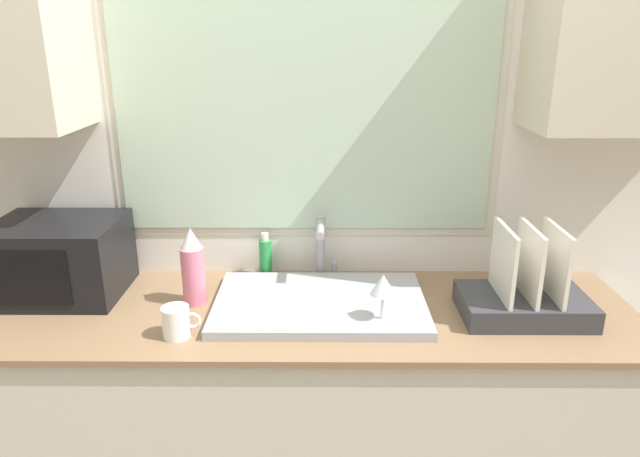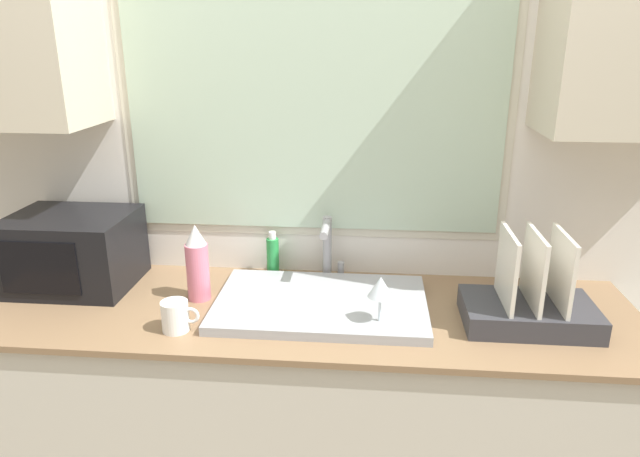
{
  "view_description": "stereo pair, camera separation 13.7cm",
  "coord_description": "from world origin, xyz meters",
  "px_view_note": "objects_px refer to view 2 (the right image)",
  "views": [
    {
      "loc": [
        0.06,
        -1.34,
        1.74
      ],
      "look_at": [
        0.05,
        0.27,
        1.2
      ],
      "focal_mm": 32.0,
      "sensor_mm": 36.0,
      "label": 1
    },
    {
      "loc": [
        0.2,
        -1.34,
        1.74
      ],
      "look_at": [
        0.05,
        0.27,
        1.2
      ],
      "focal_mm": 32.0,
      "sensor_mm": 36.0,
      "label": 2
    }
  ],
  "objects_px": {
    "microwave": "(73,250)",
    "spray_bottle": "(197,264)",
    "dish_rack": "(529,304)",
    "mug_near_sink": "(176,316)",
    "soap_bottle": "(273,256)",
    "wine_glass": "(380,289)",
    "faucet": "(328,244)"
  },
  "relations": [
    {
      "from": "faucet",
      "to": "dish_rack",
      "type": "bearing_deg",
      "value": -23.47
    },
    {
      "from": "wine_glass",
      "to": "soap_bottle",
      "type": "bearing_deg",
      "value": 135.24
    },
    {
      "from": "soap_bottle",
      "to": "mug_near_sink",
      "type": "bearing_deg",
      "value": -116.13
    },
    {
      "from": "microwave",
      "to": "spray_bottle",
      "type": "bearing_deg",
      "value": -8.95
    },
    {
      "from": "spray_bottle",
      "to": "mug_near_sink",
      "type": "bearing_deg",
      "value": -91.2
    },
    {
      "from": "mug_near_sink",
      "to": "wine_glass",
      "type": "relative_size",
      "value": 0.66
    },
    {
      "from": "microwave",
      "to": "spray_bottle",
      "type": "xyz_separation_m",
      "value": [
        0.46,
        -0.07,
        -0.0
      ]
    },
    {
      "from": "faucet",
      "to": "dish_rack",
      "type": "relative_size",
      "value": 0.59
    },
    {
      "from": "spray_bottle",
      "to": "soap_bottle",
      "type": "xyz_separation_m",
      "value": [
        0.21,
        0.22,
        -0.05
      ]
    },
    {
      "from": "mug_near_sink",
      "to": "soap_bottle",
      "type": "bearing_deg",
      "value": 63.87
    },
    {
      "from": "faucet",
      "to": "spray_bottle",
      "type": "height_order",
      "value": "spray_bottle"
    },
    {
      "from": "soap_bottle",
      "to": "mug_near_sink",
      "type": "xyz_separation_m",
      "value": [
        -0.21,
        -0.44,
        -0.03
      ]
    },
    {
      "from": "dish_rack",
      "to": "wine_glass",
      "type": "relative_size",
      "value": 2.26
    },
    {
      "from": "soap_bottle",
      "to": "spray_bottle",
      "type": "bearing_deg",
      "value": -133.82
    },
    {
      "from": "faucet",
      "to": "spray_bottle",
      "type": "bearing_deg",
      "value": -155.32
    },
    {
      "from": "spray_bottle",
      "to": "dish_rack",
      "type": "bearing_deg",
      "value": -4.57
    },
    {
      "from": "faucet",
      "to": "microwave",
      "type": "relative_size",
      "value": 0.57
    },
    {
      "from": "spray_bottle",
      "to": "microwave",
      "type": "bearing_deg",
      "value": 171.05
    },
    {
      "from": "microwave",
      "to": "dish_rack",
      "type": "xyz_separation_m",
      "value": [
        1.5,
        -0.16,
        -0.06
      ]
    },
    {
      "from": "dish_rack",
      "to": "faucet",
      "type": "bearing_deg",
      "value": 156.53
    },
    {
      "from": "spray_bottle",
      "to": "wine_glass",
      "type": "relative_size",
      "value": 1.51
    },
    {
      "from": "faucet",
      "to": "mug_near_sink",
      "type": "distance_m",
      "value": 0.59
    },
    {
      "from": "microwave",
      "to": "mug_near_sink",
      "type": "distance_m",
      "value": 0.55
    },
    {
      "from": "soap_bottle",
      "to": "mug_near_sink",
      "type": "distance_m",
      "value": 0.49
    },
    {
      "from": "microwave",
      "to": "soap_bottle",
      "type": "height_order",
      "value": "microwave"
    },
    {
      "from": "mug_near_sink",
      "to": "wine_glass",
      "type": "xyz_separation_m",
      "value": [
        0.6,
        0.06,
        0.08
      ]
    },
    {
      "from": "dish_rack",
      "to": "mug_near_sink",
      "type": "xyz_separation_m",
      "value": [
        -1.04,
        -0.14,
        -0.02
      ]
    },
    {
      "from": "mug_near_sink",
      "to": "wine_glass",
      "type": "distance_m",
      "value": 0.61
    },
    {
      "from": "faucet",
      "to": "microwave",
      "type": "bearing_deg",
      "value": -172.37
    },
    {
      "from": "microwave",
      "to": "spray_bottle",
      "type": "relative_size",
      "value": 1.57
    },
    {
      "from": "microwave",
      "to": "mug_near_sink",
      "type": "relative_size",
      "value": 3.57
    },
    {
      "from": "dish_rack",
      "to": "mug_near_sink",
      "type": "height_order",
      "value": "dish_rack"
    }
  ]
}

